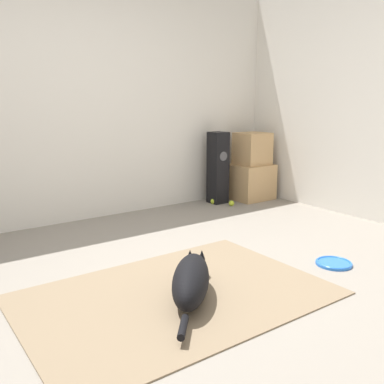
{
  "coord_description": "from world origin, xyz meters",
  "views": [
    {
      "loc": [
        -1.54,
        -2.2,
        1.27
      ],
      "look_at": [
        0.65,
        0.84,
        0.45
      ],
      "focal_mm": 40.0,
      "sensor_mm": 36.0,
      "label": 1
    }
  ],
  "objects_px": {
    "tennis_ball_near_speaker": "(231,203)",
    "dog": "(191,279)",
    "floor_speaker": "(218,168)",
    "cardboard_box_upper": "(252,149)",
    "frisbee": "(334,263)",
    "cardboard_box_lower": "(250,182)",
    "tennis_ball_by_boxes": "(213,201)"
  },
  "relations": [
    {
      "from": "tennis_ball_near_speaker",
      "to": "dog",
      "type": "bearing_deg",
      "value": -136.69
    },
    {
      "from": "floor_speaker",
      "to": "dog",
      "type": "bearing_deg",
      "value": -132.62
    },
    {
      "from": "cardboard_box_upper",
      "to": "frisbee",
      "type": "bearing_deg",
      "value": -117.18
    },
    {
      "from": "cardboard_box_lower",
      "to": "cardboard_box_upper",
      "type": "relative_size",
      "value": 1.24
    },
    {
      "from": "frisbee",
      "to": "cardboard_box_upper",
      "type": "relative_size",
      "value": 0.69
    },
    {
      "from": "dog",
      "to": "frisbee",
      "type": "height_order",
      "value": "dog"
    },
    {
      "from": "frisbee",
      "to": "cardboard_box_upper",
      "type": "xyz_separation_m",
      "value": [
        1.05,
        2.05,
        0.64
      ]
    },
    {
      "from": "cardboard_box_lower",
      "to": "floor_speaker",
      "type": "relative_size",
      "value": 0.57
    },
    {
      "from": "cardboard_box_lower",
      "to": "tennis_ball_near_speaker",
      "type": "relative_size",
      "value": 7.59
    },
    {
      "from": "frisbee",
      "to": "dog",
      "type": "bearing_deg",
      "value": 172.36
    },
    {
      "from": "cardboard_box_lower",
      "to": "cardboard_box_upper",
      "type": "bearing_deg",
      "value": -12.64
    },
    {
      "from": "cardboard_box_lower",
      "to": "floor_speaker",
      "type": "distance_m",
      "value": 0.53
    },
    {
      "from": "dog",
      "to": "tennis_ball_by_boxes",
      "type": "xyz_separation_m",
      "value": [
        1.72,
        1.94,
        -0.11
      ]
    },
    {
      "from": "cardboard_box_upper",
      "to": "floor_speaker",
      "type": "height_order",
      "value": "floor_speaker"
    },
    {
      "from": "floor_speaker",
      "to": "tennis_ball_by_boxes",
      "type": "bearing_deg",
      "value": -163.26
    },
    {
      "from": "cardboard_box_lower",
      "to": "tennis_ball_near_speaker",
      "type": "bearing_deg",
      "value": -160.59
    },
    {
      "from": "dog",
      "to": "tennis_ball_by_boxes",
      "type": "height_order",
      "value": "dog"
    },
    {
      "from": "dog",
      "to": "cardboard_box_upper",
      "type": "distance_m",
      "value": 3.02
    },
    {
      "from": "tennis_ball_by_boxes",
      "to": "tennis_ball_near_speaker",
      "type": "distance_m",
      "value": 0.24
    },
    {
      "from": "tennis_ball_by_boxes",
      "to": "tennis_ball_near_speaker",
      "type": "height_order",
      "value": "same"
    },
    {
      "from": "frisbee",
      "to": "tennis_ball_by_boxes",
      "type": "relative_size",
      "value": 4.21
    },
    {
      "from": "cardboard_box_upper",
      "to": "dog",
      "type": "bearing_deg",
      "value": -140.71
    },
    {
      "from": "cardboard_box_upper",
      "to": "tennis_ball_by_boxes",
      "type": "xyz_separation_m",
      "value": [
        -0.59,
        0.05,
        -0.62
      ]
    },
    {
      "from": "frisbee",
      "to": "tennis_ball_near_speaker",
      "type": "bearing_deg",
      "value": 72.89
    },
    {
      "from": "dog",
      "to": "cardboard_box_upper",
      "type": "xyz_separation_m",
      "value": [
        2.3,
        1.88,
        0.51
      ]
    },
    {
      "from": "frisbee",
      "to": "tennis_ball_near_speaker",
      "type": "height_order",
      "value": "tennis_ball_near_speaker"
    },
    {
      "from": "dog",
      "to": "tennis_ball_near_speaker",
      "type": "bearing_deg",
      "value": 43.31
    },
    {
      "from": "floor_speaker",
      "to": "tennis_ball_by_boxes",
      "type": "height_order",
      "value": "floor_speaker"
    },
    {
      "from": "dog",
      "to": "frisbee",
      "type": "relative_size",
      "value": 2.83
    },
    {
      "from": "dog",
      "to": "floor_speaker",
      "type": "height_order",
      "value": "floor_speaker"
    },
    {
      "from": "frisbee",
      "to": "cardboard_box_lower",
      "type": "relative_size",
      "value": 0.55
    },
    {
      "from": "cardboard_box_lower",
      "to": "tennis_ball_by_boxes",
      "type": "distance_m",
      "value": 0.6
    }
  ]
}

